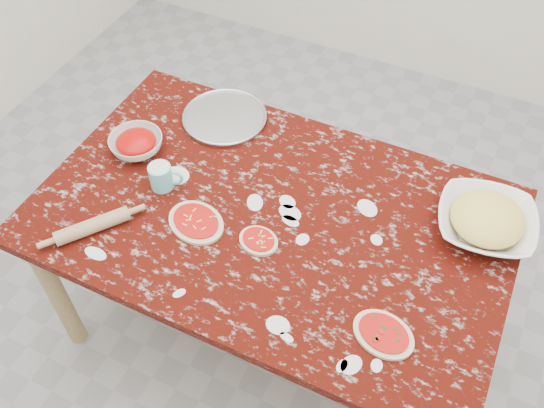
{
  "coord_description": "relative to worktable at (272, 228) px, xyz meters",
  "views": [
    {
      "loc": [
        0.55,
        -1.14,
        2.3
      ],
      "look_at": [
        0.0,
        0.0,
        0.8
      ],
      "focal_mm": 38.78,
      "sensor_mm": 36.0,
      "label": 1
    }
  ],
  "objects": [
    {
      "name": "flour_mug",
      "position": [
        -0.4,
        -0.05,
        0.13
      ],
      "size": [
        0.12,
        0.08,
        0.09
      ],
      "color": "#6BDCE2",
      "rests_on": "worktable"
    },
    {
      "name": "ground",
      "position": [
        0.0,
        0.0,
        -0.67
      ],
      "size": [
        4.0,
        4.0,
        0.0
      ],
      "primitive_type": "plane",
      "color": "gray"
    },
    {
      "name": "rolling_pin",
      "position": [
        -0.5,
        -0.32,
        0.11
      ],
      "size": [
        0.19,
        0.23,
        0.05
      ],
      "primitive_type": "cylinder",
      "rotation": [
        0.0,
        1.57,
        0.93
      ],
      "color": "tan",
      "rests_on": "worktable"
    },
    {
      "name": "cheese_bowl",
      "position": [
        0.66,
        0.24,
        0.12
      ],
      "size": [
        0.37,
        0.37,
        0.08
      ],
      "primitive_type": "imported",
      "rotation": [
        0.0,
        0.0,
        0.16
      ],
      "color": "white",
      "rests_on": "worktable"
    },
    {
      "name": "pizza_mid",
      "position": [
        0.01,
        -0.13,
        0.09
      ],
      "size": [
        0.15,
        0.13,
        0.02
      ],
      "color": "beige",
      "rests_on": "worktable"
    },
    {
      "name": "pizza_right",
      "position": [
        0.49,
        -0.27,
        0.09
      ],
      "size": [
        0.21,
        0.18,
        0.02
      ],
      "color": "beige",
      "rests_on": "worktable"
    },
    {
      "name": "worktable",
      "position": [
        0.0,
        0.0,
        0.0
      ],
      "size": [
        1.6,
        1.0,
        0.75
      ],
      "color": "#370904",
      "rests_on": "ground"
    },
    {
      "name": "pizza_tray",
      "position": [
        -0.38,
        0.35,
        0.09
      ],
      "size": [
        0.33,
        0.33,
        0.01
      ],
      "primitive_type": "cylinder",
      "rotation": [
        0.0,
        0.0,
        -0.01
      ],
      "color": "#B2B2B7",
      "rests_on": "worktable"
    },
    {
      "name": "sauce_bowl",
      "position": [
        -0.59,
        0.06,
        0.11
      ],
      "size": [
        0.22,
        0.22,
        0.06
      ],
      "primitive_type": "imported",
      "rotation": [
        0.0,
        0.0,
        0.14
      ],
      "color": "white",
      "rests_on": "worktable"
    },
    {
      "name": "pizza_left",
      "position": [
        -0.21,
        -0.15,
        0.09
      ],
      "size": [
        0.25,
        0.22,
        0.02
      ],
      "color": "beige",
      "rests_on": "worktable"
    }
  ]
}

